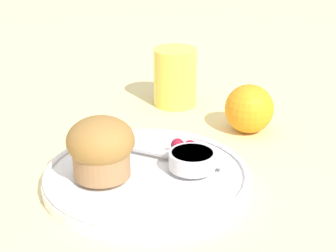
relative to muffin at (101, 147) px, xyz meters
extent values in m
plane|color=beige|center=(0.06, 0.05, -0.06)|extent=(3.00, 3.00, 0.00)
cylinder|color=white|center=(0.04, 0.03, -0.05)|extent=(0.25, 0.25, 0.01)
torus|color=white|center=(0.04, 0.03, -0.04)|extent=(0.24, 0.24, 0.01)
cylinder|color=#9E7047|center=(0.00, 0.00, -0.02)|extent=(0.07, 0.07, 0.04)
ellipsoid|color=olive|center=(0.00, 0.00, 0.01)|extent=(0.08, 0.08, 0.06)
cylinder|color=silver|center=(0.09, 0.05, -0.03)|extent=(0.06, 0.06, 0.02)
cylinder|color=white|center=(0.09, 0.05, -0.02)|extent=(0.05, 0.05, 0.00)
sphere|color=maroon|center=(0.06, 0.09, -0.03)|extent=(0.02, 0.02, 0.02)
sphere|color=maroon|center=(0.08, 0.09, -0.03)|extent=(0.02, 0.02, 0.02)
cube|color=#B7B7BC|center=(0.05, 0.07, -0.03)|extent=(0.15, 0.03, 0.00)
sphere|color=orange|center=(0.13, 0.22, -0.02)|extent=(0.07, 0.07, 0.07)
cylinder|color=#EAD14C|center=(-0.01, 0.29, -0.01)|extent=(0.07, 0.07, 0.09)
camera|label=1|loc=(0.26, -0.52, 0.28)|focal=60.00mm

